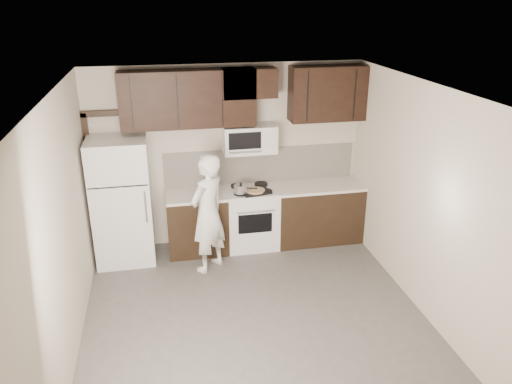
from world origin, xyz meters
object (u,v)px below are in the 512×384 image
object	(u,v)px
stove	(251,217)
refrigerator	(122,201)
microwave	(249,139)
person	(208,213)

from	to	relation	value
stove	refrigerator	world-z (taller)	refrigerator
stove	refrigerator	bearing A→B (deg)	-178.49
microwave	refrigerator	distance (m)	2.00
stove	person	xyz separation A→B (m)	(-0.71, -0.56, 0.38)
microwave	person	distance (m)	1.27
stove	microwave	world-z (taller)	microwave
refrigerator	person	world-z (taller)	refrigerator
stove	person	size ratio (longest dim) A/B	0.56
refrigerator	person	xyz separation A→B (m)	(1.14, -0.52, -0.06)
stove	microwave	size ratio (longest dim) A/B	1.24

